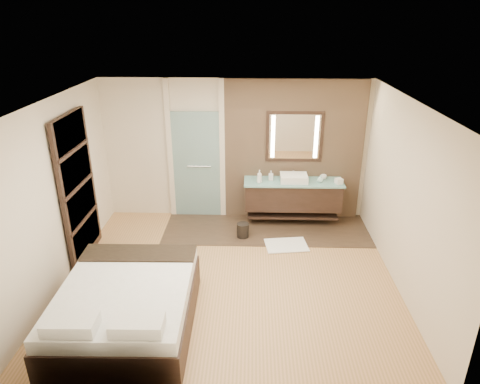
{
  "coord_description": "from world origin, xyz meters",
  "views": [
    {
      "loc": [
        0.32,
        -5.56,
        3.79
      ],
      "look_at": [
        0.14,
        0.6,
        1.18
      ],
      "focal_mm": 32.0,
      "sensor_mm": 36.0,
      "label": 1
    }
  ],
  "objects_px": {
    "mirror_unit": "(294,137)",
    "waste_bin": "(243,230)",
    "vanity": "(293,195)",
    "bed": "(127,306)"
  },
  "relations": [
    {
      "from": "mirror_unit",
      "to": "bed",
      "type": "xyz_separation_m",
      "value": [
        -2.35,
        -3.31,
        -1.32
      ]
    },
    {
      "from": "waste_bin",
      "to": "bed",
      "type": "bearing_deg",
      "value": -120.16
    },
    {
      "from": "waste_bin",
      "to": "vanity",
      "type": "bearing_deg",
      "value": 34.14
    },
    {
      "from": "vanity",
      "to": "waste_bin",
      "type": "xyz_separation_m",
      "value": [
        -0.93,
        -0.63,
        -0.44
      ]
    },
    {
      "from": "vanity",
      "to": "bed",
      "type": "bearing_deg",
      "value": -127.41
    },
    {
      "from": "vanity",
      "to": "waste_bin",
      "type": "bearing_deg",
      "value": -145.86
    },
    {
      "from": "mirror_unit",
      "to": "bed",
      "type": "height_order",
      "value": "mirror_unit"
    },
    {
      "from": "bed",
      "to": "vanity",
      "type": "bearing_deg",
      "value": 51.6
    },
    {
      "from": "vanity",
      "to": "mirror_unit",
      "type": "height_order",
      "value": "mirror_unit"
    },
    {
      "from": "mirror_unit",
      "to": "waste_bin",
      "type": "relative_size",
      "value": 3.89
    }
  ]
}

